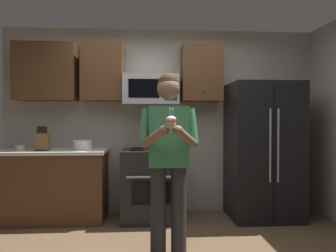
# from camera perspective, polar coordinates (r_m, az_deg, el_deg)

# --- Properties ---
(wall_back) EXTENTS (4.40, 0.10, 2.60)m
(wall_back) POSITION_cam_1_polar(r_m,az_deg,el_deg) (4.48, -1.30, 0.97)
(wall_back) COLOR gray
(wall_back) RESTS_ON ground
(oven_range) EXTENTS (0.76, 0.70, 0.93)m
(oven_range) POSITION_cam_1_polar(r_m,az_deg,el_deg) (4.17, -3.16, -10.62)
(oven_range) COLOR black
(oven_range) RESTS_ON ground
(microwave) EXTENTS (0.74, 0.41, 0.40)m
(microwave) POSITION_cam_1_polar(r_m,az_deg,el_deg) (4.23, -3.19, 6.67)
(microwave) COLOR #9EA0A5
(refrigerator) EXTENTS (0.90, 0.75, 1.80)m
(refrigerator) POSITION_cam_1_polar(r_m,az_deg,el_deg) (4.35, 17.08, -4.35)
(refrigerator) COLOR black
(refrigerator) RESTS_ON ground
(cabinet_row_upper) EXTENTS (2.78, 0.36, 0.76)m
(cabinet_row_upper) POSITION_cam_1_polar(r_m,az_deg,el_deg) (4.34, -10.92, 9.56)
(cabinet_row_upper) COLOR #4C301C
(counter_left) EXTENTS (1.44, 0.66, 0.92)m
(counter_left) POSITION_cam_1_polar(r_m,az_deg,el_deg) (4.38, -20.71, -10.13)
(counter_left) COLOR #4C301C
(counter_left) RESTS_ON ground
(knife_block) EXTENTS (0.16, 0.15, 0.32)m
(knife_block) POSITION_cam_1_polar(r_m,az_deg,el_deg) (4.28, -22.11, -2.63)
(knife_block) COLOR brown
(knife_block) RESTS_ON counter_left
(bowl_large_white) EXTENTS (0.26, 0.26, 0.12)m
(bowl_large_white) POSITION_cam_1_polar(r_m,az_deg,el_deg) (4.26, -15.49, -3.33)
(bowl_large_white) COLOR white
(bowl_large_white) RESTS_ON counter_left
(bowl_small_colored) EXTENTS (0.14, 0.14, 0.06)m
(bowl_small_colored) POSITION_cam_1_polar(r_m,az_deg,el_deg) (4.43, -25.65, -3.60)
(bowl_small_colored) COLOR beige
(bowl_small_colored) RESTS_ON counter_left
(person) EXTENTS (0.60, 0.48, 1.76)m
(person) POSITION_cam_1_polar(r_m,az_deg,el_deg) (2.98, 0.10, -4.91)
(person) COLOR #262628
(person) RESTS_ON ground
(cupcake) EXTENTS (0.09, 0.09, 0.17)m
(cupcake) POSITION_cam_1_polar(r_m,az_deg,el_deg) (2.64, 0.57, 0.81)
(cupcake) COLOR #A87F56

